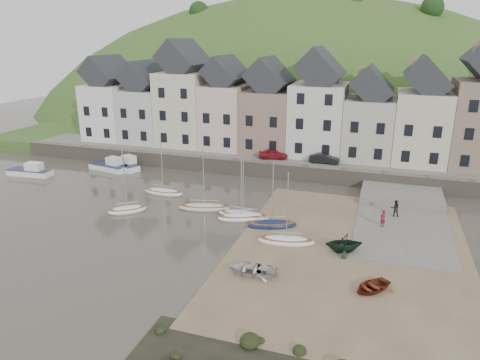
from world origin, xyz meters
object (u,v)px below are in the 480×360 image
(car_right, at_px, (324,158))
(sailboat_0, at_px, (163,192))
(rowboat_white, at_px, (252,269))
(person_red, at_px, (383,218))
(rowboat_green, at_px, (344,243))
(rowboat_red, at_px, (372,286))
(person_dark, at_px, (395,208))
(car_left, at_px, (273,154))

(car_right, bearing_deg, sailboat_0, 129.28)
(rowboat_white, bearing_deg, person_red, 135.39)
(rowboat_green, height_order, car_right, car_right)
(rowboat_red, distance_m, person_red, 10.91)
(rowboat_white, distance_m, rowboat_green, 7.96)
(rowboat_white, bearing_deg, sailboat_0, -140.71)
(rowboat_white, height_order, rowboat_red, rowboat_white)
(sailboat_0, xyz_separation_m, rowboat_white, (13.91, -13.05, 0.16))
(rowboat_white, distance_m, rowboat_red, 8.14)
(person_red, xyz_separation_m, car_right, (-7.12, 13.74, 1.27))
(sailboat_0, distance_m, rowboat_white, 19.08)
(rowboat_white, relative_size, rowboat_red, 1.22)
(rowboat_red, bearing_deg, rowboat_green, 154.21)
(rowboat_green, distance_m, person_dark, 9.51)
(person_red, bearing_deg, rowboat_green, 20.97)
(rowboat_red, height_order, car_right, car_right)
(rowboat_white, xyz_separation_m, rowboat_red, (8.13, 0.42, -0.07))
(rowboat_white, xyz_separation_m, car_left, (-4.89, 25.04, 1.79))
(car_left, bearing_deg, person_red, -148.84)
(car_right, bearing_deg, car_left, 91.25)
(sailboat_0, distance_m, person_dark, 23.53)
(rowboat_green, relative_size, car_left, 0.81)
(sailboat_0, relative_size, car_left, 1.76)
(rowboat_red, height_order, person_red, person_red)
(car_left, bearing_deg, car_right, -103.19)
(person_red, bearing_deg, sailboat_0, -48.32)
(rowboat_green, height_order, person_dark, person_dark)
(sailboat_0, xyz_separation_m, person_red, (22.45, -1.75, 0.65))
(rowboat_green, bearing_deg, sailboat_0, -131.97)
(sailboat_0, bearing_deg, person_red, -4.45)
(rowboat_green, xyz_separation_m, car_left, (-10.68, 19.59, 1.38))
(person_dark, xyz_separation_m, car_right, (-8.16, 10.87, 1.28))
(rowboat_red, height_order, person_dark, person_dark)
(rowboat_white, height_order, car_right, car_right)
(rowboat_white, height_order, rowboat_green, rowboat_green)
(person_dark, relative_size, car_right, 0.44)
(sailboat_0, bearing_deg, rowboat_green, -21.10)
(rowboat_green, height_order, person_red, person_red)
(rowboat_white, xyz_separation_m, person_dark, (9.58, 14.17, 0.49))
(sailboat_0, bearing_deg, person_dark, 2.73)
(rowboat_red, bearing_deg, rowboat_white, -137.82)
(rowboat_white, relative_size, rowboat_green, 1.20)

